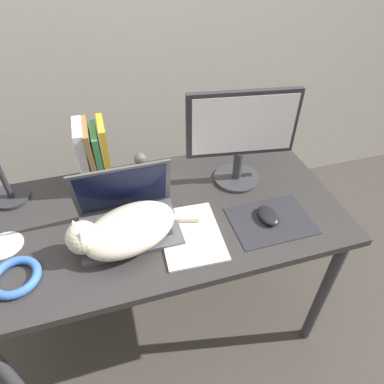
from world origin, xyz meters
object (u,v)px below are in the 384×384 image
at_px(cat, 124,230).
at_px(notepad, 191,234).
at_px(book_row, 93,156).
at_px(cable_coil, 15,277).
at_px(external_monitor, 241,134).
at_px(computer_mouse, 268,215).
at_px(webcam, 140,160).
at_px(cd_disc, 4,245).
at_px(laptop, 128,217).

relative_size(cat, notepad, 1.58).
distance_m(book_row, cable_coil, 0.50).
xyz_separation_m(external_monitor, computer_mouse, (0.02, -0.24, -0.19)).
bearing_deg(webcam, computer_mouse, -47.52).
bearing_deg(book_row, notepad, -53.98).
xyz_separation_m(notepad, cd_disc, (-0.60, 0.13, -0.00)).
bearing_deg(laptop, computer_mouse, -11.99).
xyz_separation_m(laptop, cable_coil, (-0.36, -0.12, -0.03)).
distance_m(notepad, cd_disc, 0.61).
xyz_separation_m(cat, webcam, (0.12, 0.38, -0.01)).
bearing_deg(notepad, computer_mouse, -0.34).
height_order(external_monitor, cd_disc, external_monitor).
relative_size(external_monitor, cable_coil, 2.67).
distance_m(book_row, webcam, 0.20).
bearing_deg(book_row, cat, -80.17).
bearing_deg(cd_disc, webcam, 29.32).
xyz_separation_m(cable_coil, cd_disc, (-0.05, 0.15, -0.01)).
height_order(computer_mouse, cd_disc, computer_mouse).
xyz_separation_m(book_row, notepad, (0.27, -0.37, -0.12)).
distance_m(cat, webcam, 0.40).
height_order(book_row, cable_coil, book_row).
relative_size(notepad, cd_disc, 2.32).
bearing_deg(computer_mouse, cat, 176.26).
bearing_deg(cat, notepad, -8.22).
height_order(laptop, cable_coil, laptop).
height_order(webcam, cd_disc, webcam).
xyz_separation_m(laptop, webcam, (0.10, 0.31, 0.00)).
relative_size(cat, webcam, 5.72).
distance_m(laptop, notepad, 0.22).
height_order(cat, cd_disc, cat).
xyz_separation_m(computer_mouse, cd_disc, (-0.88, 0.13, -0.02)).
xyz_separation_m(webcam, cd_disc, (-0.50, -0.28, -0.05)).
relative_size(laptop, cat, 0.74).
bearing_deg(cat, webcam, 72.95).
distance_m(laptop, cat, 0.07).
bearing_deg(cable_coil, computer_mouse, 1.41).
bearing_deg(laptop, cat, -106.03).
height_order(external_monitor, cable_coil, external_monitor).
bearing_deg(webcam, cat, -107.05).
xyz_separation_m(cat, cd_disc, (-0.39, 0.10, -0.06)).
relative_size(external_monitor, cd_disc, 3.35).
distance_m(cable_coil, notepad, 0.55).
relative_size(laptop, notepad, 1.18).
bearing_deg(laptop, notepad, -27.30).
distance_m(computer_mouse, webcam, 0.56).
bearing_deg(external_monitor, notepad, -137.68).
relative_size(external_monitor, webcam, 5.22).
height_order(cable_coil, cd_disc, cable_coil).
relative_size(cat, cd_disc, 3.67).
xyz_separation_m(external_monitor, book_row, (-0.53, 0.14, -0.08)).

